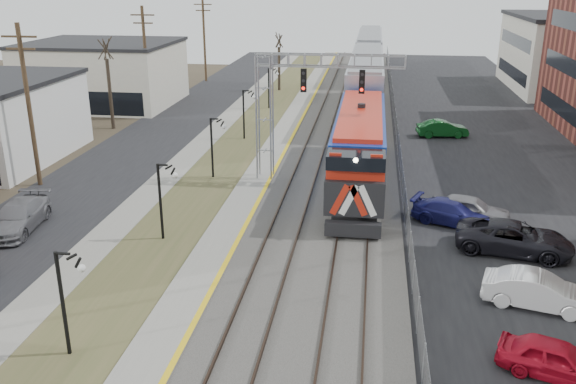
% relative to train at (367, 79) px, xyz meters
% --- Properties ---
extents(street_west, '(7.00, 120.00, 0.04)m').
position_rel_train_xyz_m(street_west, '(-17.00, -16.88, -2.86)').
color(street_west, black).
rests_on(street_west, ground).
extents(sidewalk, '(2.00, 120.00, 0.08)m').
position_rel_train_xyz_m(sidewalk, '(-12.50, -16.88, -2.84)').
color(sidewalk, gray).
rests_on(sidewalk, ground).
extents(grass_median, '(4.00, 120.00, 0.06)m').
position_rel_train_xyz_m(grass_median, '(-9.50, -16.88, -2.85)').
color(grass_median, '#434A27').
rests_on(grass_median, ground).
extents(platform, '(2.00, 120.00, 0.24)m').
position_rel_train_xyz_m(platform, '(-6.50, -16.88, -2.76)').
color(platform, gray).
rests_on(platform, ground).
extents(ballast_bed, '(8.00, 120.00, 0.20)m').
position_rel_train_xyz_m(ballast_bed, '(-1.50, -16.88, -2.78)').
color(ballast_bed, '#595651').
rests_on(ballast_bed, ground).
extents(parking_lot, '(16.00, 120.00, 0.04)m').
position_rel_train_xyz_m(parking_lot, '(10.50, -16.88, -2.86)').
color(parking_lot, black).
rests_on(parking_lot, ground).
extents(platform_edge, '(0.24, 120.00, 0.01)m').
position_rel_train_xyz_m(platform_edge, '(-5.62, -16.88, -2.64)').
color(platform_edge, gold).
rests_on(platform_edge, platform).
extents(track_near, '(1.58, 120.00, 0.15)m').
position_rel_train_xyz_m(track_near, '(-3.50, -16.88, -2.61)').
color(track_near, '#2D2119').
rests_on(track_near, ballast_bed).
extents(track_far, '(1.58, 120.00, 0.15)m').
position_rel_train_xyz_m(track_far, '(-0.00, -16.88, -2.61)').
color(track_far, '#2D2119').
rests_on(track_far, ballast_bed).
extents(train, '(3.00, 63.05, 5.33)m').
position_rel_train_xyz_m(train, '(0.00, 0.00, 0.00)').
color(train, '#123098').
rests_on(train, ground).
extents(signal_gantry, '(9.00, 1.07, 8.15)m').
position_rel_train_xyz_m(signal_gantry, '(-4.28, -23.89, 2.70)').
color(signal_gantry, gray).
rests_on(signal_gantry, ground).
extents(lampposts, '(0.14, 62.14, 4.00)m').
position_rel_train_xyz_m(lampposts, '(-9.50, -33.60, -0.88)').
color(lampposts, black).
rests_on(lampposts, ground).
extents(utility_poles, '(0.28, 80.28, 10.00)m').
position_rel_train_xyz_m(utility_poles, '(-20.00, -26.88, 2.12)').
color(utility_poles, '#4C3823').
rests_on(utility_poles, ground).
extents(fence, '(0.04, 120.00, 1.60)m').
position_rel_train_xyz_m(fence, '(2.70, -16.88, -2.08)').
color(fence, gray).
rests_on(fence, ground).
extents(bare_trees, '(12.30, 42.30, 5.95)m').
position_rel_train_xyz_m(bare_trees, '(-18.16, -12.97, -0.18)').
color(bare_trees, '#382D23').
rests_on(bare_trees, ground).
extents(car_lot_a, '(4.09, 2.78, 1.29)m').
position_rel_train_xyz_m(car_lot_a, '(7.10, -42.85, -2.24)').
color(car_lot_a, '#B10D21').
rests_on(car_lot_a, ground).
extents(car_lot_b, '(4.52, 2.55, 1.41)m').
position_rel_train_xyz_m(car_lot_b, '(7.58, -38.25, -2.18)').
color(car_lot_b, white).
rests_on(car_lot_b, ground).
extents(car_lot_c, '(5.83, 3.62, 1.51)m').
position_rel_train_xyz_m(car_lot_c, '(7.68, -33.12, -2.13)').
color(car_lot_c, black).
rests_on(car_lot_c, ground).
extents(car_lot_d, '(4.84, 3.38, 1.30)m').
position_rel_train_xyz_m(car_lot_d, '(5.26, -29.90, -2.23)').
color(car_lot_d, navy).
rests_on(car_lot_d, ground).
extents(car_lot_e, '(4.60, 2.85, 1.46)m').
position_rel_train_xyz_m(car_lot_e, '(6.09, -29.48, -2.15)').
color(car_lot_e, slate).
rests_on(car_lot_e, ground).
extents(car_lot_f, '(4.27, 2.00, 1.35)m').
position_rel_train_xyz_m(car_lot_f, '(6.45, -11.02, -2.21)').
color(car_lot_f, '#0E4718').
rests_on(car_lot_f, ground).
extents(car_street_b, '(2.67, 5.27, 1.47)m').
position_rel_train_xyz_m(car_street_b, '(-17.32, -33.80, -2.15)').
color(car_street_b, slate).
rests_on(car_street_b, ground).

